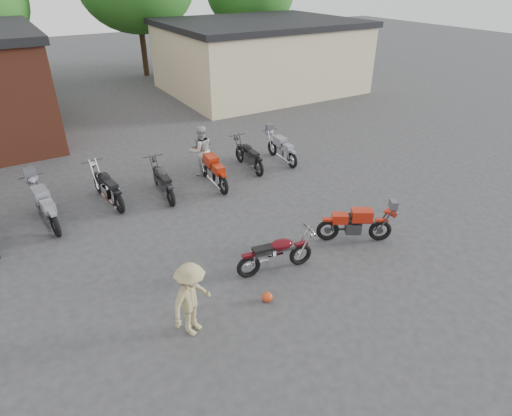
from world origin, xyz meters
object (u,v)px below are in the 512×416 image
row_bike_3 (163,179)px  sportbike (356,222)px  row_bike_6 (282,147)px  row_bike_1 (44,204)px  row_bike_4 (213,168)px  row_bike_5 (248,154)px  row_bike_2 (107,185)px  helmet (267,297)px  vintage_motorcycle (277,252)px  person_tan (192,300)px  person_light (201,151)px

row_bike_3 → sportbike: bearing=-142.0°
row_bike_6 → row_bike_1: bearing=94.1°
row_bike_4 → row_bike_5: size_ratio=1.07×
row_bike_2 → row_bike_6: bearing=-97.9°
helmet → vintage_motorcycle: bearing=46.6°
row_bike_4 → row_bike_5: row_bike_4 is taller
row_bike_1 → row_bike_6: bearing=-94.4°
row_bike_2 → row_bike_3: (1.59, -0.42, -0.03)m
row_bike_5 → row_bike_6: bearing=-89.4°
row_bike_3 → row_bike_5: 3.34m
person_tan → row_bike_3: bearing=46.3°
vintage_motorcycle → row_bike_6: row_bike_6 is taller
row_bike_5 → row_bike_6: size_ratio=1.03×
person_light → row_bike_5: bearing=166.9°
helmet → row_bike_3: 5.80m
vintage_motorcycle → row_bike_6: size_ratio=0.98×
row_bike_1 → row_bike_5: 6.68m
helmet → row_bike_3: row_bike_3 is taller
sportbike → person_light: size_ratio=1.09×
row_bike_4 → row_bike_6: size_ratio=1.10×
row_bike_5 → row_bike_1: bearing=95.4°
person_tan → helmet: bearing=-29.4°
person_light → row_bike_6: bearing=173.2°
row_bike_5 → row_bike_4: bearing=109.9°
row_bike_3 → row_bike_2: bearing=78.7°
row_bike_6 → sportbike: bearing=168.0°
row_bike_4 → row_bike_6: row_bike_4 is taller
person_light → row_bike_5: 1.69m
vintage_motorcycle → row_bike_5: 5.92m
person_light → row_bike_1: 5.14m
helmet → row_bike_1: size_ratio=0.11×
person_light → row_bike_4: bearing=90.0°
vintage_motorcycle → row_bike_2: bearing=124.4°
vintage_motorcycle → row_bike_6: bearing=64.5°
row_bike_2 → row_bike_1: bearing=94.0°
row_bike_1 → person_tan: bearing=-169.4°
row_bike_3 → row_bike_5: size_ratio=1.03×
row_bike_3 → row_bike_5: bearing=-78.8°
row_bike_1 → row_bike_5: (6.67, 0.40, -0.07)m
person_tan → row_bike_5: (4.82, 6.21, -0.24)m
row_bike_5 → sportbike: bearing=-177.1°
person_tan → row_bike_5: bearing=23.1°
vintage_motorcycle → row_bike_4: row_bike_4 is taller
row_bike_1 → row_bike_3: row_bike_1 is taller
person_tan → row_bike_2: 6.19m
row_bike_1 → row_bike_6: (8.04, 0.36, -0.09)m
row_bike_2 → row_bike_4: (3.26, -0.50, -0.01)m
person_tan → row_bike_4: (3.18, 5.69, -0.21)m
row_bike_6 → row_bike_4: bearing=100.8°
person_light → row_bike_5: (1.60, -0.44, -0.31)m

